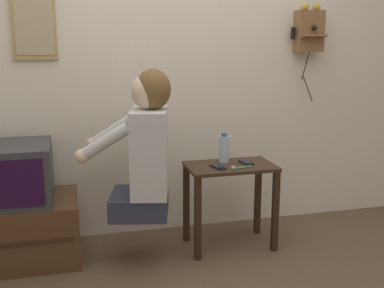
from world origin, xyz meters
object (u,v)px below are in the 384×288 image
object	(u,v)px
wall_phone_antique	(309,30)
cell_phone_spare	(246,162)
person	(145,147)
cell_phone_held	(218,167)
framed_picture	(34,26)
water_bottle	(224,149)
toothbrush	(240,167)
television	(15,173)

from	to	relation	value
wall_phone_antique	cell_phone_spare	xyz separation A→B (m)	(-0.61, -0.34, -0.89)
person	cell_phone_held	size ratio (longest dim) A/B	6.87
framed_picture	water_bottle	xyz separation A→B (m)	(1.22, -0.32, -0.82)
toothbrush	water_bottle	bearing A→B (deg)	0.55
framed_picture	water_bottle	bearing A→B (deg)	-14.90
television	toothbrush	xyz separation A→B (m)	(1.43, -0.22, -0.00)
television	framed_picture	size ratio (longest dim) A/B	1.15
person	framed_picture	distance (m)	1.10
television	water_bottle	world-z (taller)	water_bottle
person	framed_picture	size ratio (longest dim) A/B	2.16
water_bottle	cell_phone_held	bearing A→B (deg)	-123.55
television	water_bottle	distance (m)	1.38
cell_phone_held	television	bearing A→B (deg)	158.19
framed_picture	toothbrush	world-z (taller)	framed_picture
wall_phone_antique	water_bottle	distance (m)	1.13
toothbrush	framed_picture	bearing A→B (deg)	53.04
wall_phone_antique	cell_phone_held	xyz separation A→B (m)	(-0.83, -0.41, -0.89)
person	framed_picture	bearing A→B (deg)	66.49
person	wall_phone_antique	distance (m)	1.57
framed_picture	cell_phone_spare	bearing A→B (deg)	-15.94
person	wall_phone_antique	bearing A→B (deg)	-58.08
person	cell_phone_held	xyz separation A→B (m)	(0.49, 0.03, -0.17)
framed_picture	person	bearing A→B (deg)	-36.97
wall_phone_antique	cell_phone_held	size ratio (longest dim) A/B	5.38
framed_picture	cell_phone_held	distance (m)	1.52
framed_picture	cell_phone_held	bearing A→B (deg)	-21.70
wall_phone_antique	person	bearing A→B (deg)	-161.54
television	cell_phone_held	bearing A→B (deg)	-6.95
cell_phone_spare	cell_phone_held	bearing A→B (deg)	-171.63
wall_phone_antique	framed_picture	xyz separation A→B (m)	(-1.96, 0.04, 0.02)
person	framed_picture	xyz separation A→B (m)	(-0.64, 0.48, 0.74)
person	cell_phone_held	bearing A→B (deg)	-72.55
cell_phone_held	person	bearing A→B (deg)	169.12
person	toothbrush	world-z (taller)	person
wall_phone_antique	cell_phone_spare	size ratio (longest dim) A/B	5.56
framed_picture	toothbrush	size ratio (longest dim) A/B	2.72
person	toothbrush	bearing A→B (deg)	-78.72
television	toothbrush	distance (m)	1.44
television	cell_phone_held	world-z (taller)	television
person	toothbrush	distance (m)	0.65
framed_picture	cell_phone_spare	distance (m)	1.68
cell_phone_held	wall_phone_antique	bearing A→B (deg)	11.19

